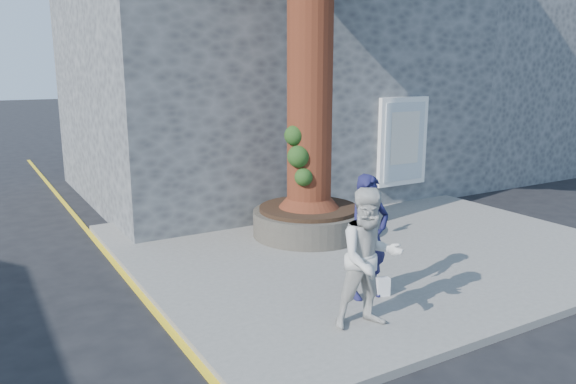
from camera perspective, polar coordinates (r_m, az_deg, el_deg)
ground at (r=9.75m, az=4.49°, el=-8.66°), size 120.00×120.00×0.00m
pavement at (r=11.34m, az=7.84°, el=-5.34°), size 9.00×8.00×0.12m
yellow_line at (r=9.39m, az=-14.91°, el=-9.90°), size 0.10×30.00×0.01m
stone_shop at (r=16.55m, az=-2.61°, el=11.33°), size 10.30×8.30×6.30m
neighbour_shop at (r=21.49m, az=16.93°, el=10.68°), size 6.00×8.00×6.00m
planter at (r=11.62m, az=2.12°, el=-2.96°), size 2.30×2.30×0.60m
man at (r=8.43m, az=8.18°, el=-4.55°), size 0.70×0.46×1.89m
woman at (r=7.50m, az=8.30°, el=-6.70°), size 1.07×0.92×1.90m
shopping_bag at (r=8.78m, az=9.61°, el=-9.46°), size 0.23×0.17×0.28m
plant_a at (r=12.65m, az=3.31°, el=0.65°), size 0.24×0.21×0.38m
plant_b at (r=11.30m, az=8.10°, el=-0.78°), size 0.33×0.33×0.43m
plant_c at (r=11.29m, az=3.35°, el=-0.85°), size 0.27×0.27×0.37m
plant_d at (r=12.34m, az=0.95°, el=0.10°), size 0.25×0.28×0.28m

